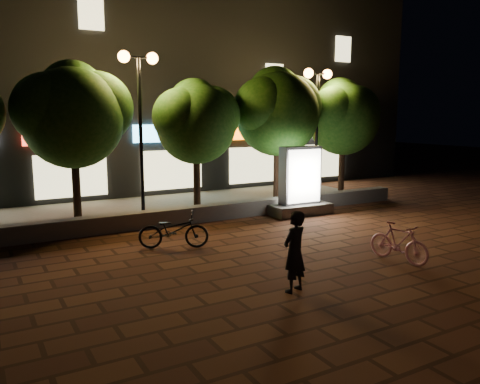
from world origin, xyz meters
TOP-DOWN VIEW (x-y plane):
  - ground at (0.00, 0.00)m, footprint 80.00×80.00m
  - retaining_wall at (0.00, 4.00)m, footprint 16.00×0.45m
  - sidewalk at (0.00, 6.50)m, footprint 16.00×5.00m
  - building_block at (-0.01, 12.99)m, footprint 28.00×8.12m
  - tree_left at (-3.45, 5.46)m, footprint 3.60×3.00m
  - tree_mid at (0.55, 5.46)m, footprint 3.24×2.70m
  - tree_right at (3.86, 5.46)m, footprint 3.72×3.10m
  - tree_far_right at (7.05, 5.46)m, footprint 3.48×2.90m
  - street_lamp_left at (-1.50, 5.20)m, footprint 1.26×0.36m
  - street_lamp_right at (5.50, 5.20)m, footprint 1.26×0.36m
  - ad_kiosk at (3.39, 3.38)m, footprint 2.14×1.10m
  - scooter_pink at (2.16, -2.06)m, footprint 0.66×1.55m
  - rider at (-1.05, -2.42)m, footprint 0.66×0.54m
  - scooter_parked at (-1.91, 1.55)m, footprint 1.85×1.30m

SIDE VIEW (x-z plane):
  - ground at x=0.00m, z-range 0.00..0.00m
  - sidewalk at x=0.00m, z-range 0.00..0.08m
  - retaining_wall at x=0.00m, z-range 0.00..0.50m
  - scooter_pink at x=2.16m, z-range 0.00..0.90m
  - scooter_parked at x=-1.91m, z-range 0.00..0.92m
  - rider at x=-1.05m, z-range 0.00..1.57m
  - ad_kiosk at x=3.39m, z-range -0.22..2.07m
  - tree_mid at x=0.55m, z-range 0.97..5.47m
  - tree_far_right at x=7.05m, z-range 0.99..5.75m
  - tree_left at x=-3.45m, z-range 1.00..5.89m
  - tree_right at x=3.86m, z-range 1.03..6.10m
  - street_lamp_right at x=5.50m, z-range 1.40..6.38m
  - street_lamp_left at x=-1.50m, z-range 1.44..6.62m
  - building_block at x=-0.01m, z-range -0.65..10.65m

